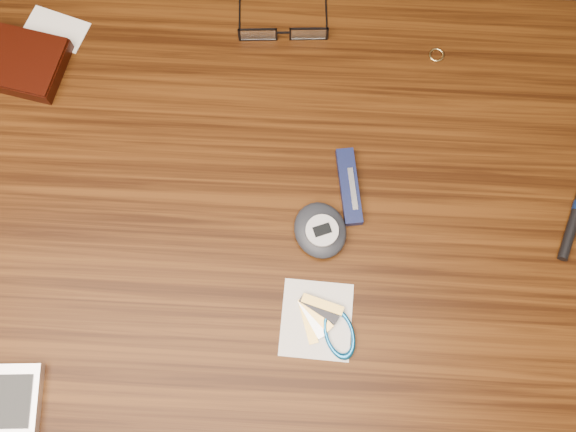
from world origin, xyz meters
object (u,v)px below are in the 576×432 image
(wallet_and_card, at_px, (22,62))
(pocket_knife, at_px, (349,187))
(pda_phone, at_px, (12,414))
(notepad_keys, at_px, (328,325))
(desk, at_px, (274,258))
(pedometer, at_px, (320,230))
(eyeglasses, at_px, (283,30))

(wallet_and_card, relative_size, pocket_knife, 1.48)
(wallet_and_card, bearing_deg, pda_phone, -81.71)
(wallet_and_card, bearing_deg, pocket_knife, -18.98)
(notepad_keys, xyz_separation_m, pocket_knife, (0.02, 0.17, 0.00))
(pocket_knife, bearing_deg, desk, -142.61)
(wallet_and_card, xyz_separation_m, pda_phone, (0.06, -0.43, -0.00))
(pocket_knife, bearing_deg, pedometer, -119.42)
(eyeglasses, relative_size, pda_phone, 1.16)
(wallet_and_card, bearing_deg, eyeglasses, 10.93)
(desk, bearing_deg, pedometer, 9.91)
(desk, relative_size, eyeglasses, 7.81)
(pedometer, bearing_deg, eyeglasses, 102.32)
(desk, bearing_deg, eyeglasses, 90.42)
(eyeglasses, bearing_deg, notepad_keys, -79.26)
(pocket_knife, bearing_deg, pda_phone, -141.88)
(desk, height_order, eyeglasses, eyeglasses)
(desk, relative_size, pda_phone, 9.09)
(notepad_keys, bearing_deg, pocket_knife, 83.23)
(desk, distance_m, eyeglasses, 0.30)
(pocket_knife, bearing_deg, eyeglasses, 113.62)
(eyeglasses, height_order, pda_phone, eyeglasses)
(pedometer, height_order, notepad_keys, pedometer)
(desk, distance_m, pocket_knife, 0.16)
(notepad_keys, bearing_deg, desk, 124.90)
(pedometer, bearing_deg, pda_phone, -145.59)
(pda_phone, relative_size, pocket_knife, 1.12)
(wallet_and_card, height_order, pda_phone, wallet_and_card)
(pda_phone, distance_m, pocket_knife, 0.46)
(desk, distance_m, wallet_and_card, 0.41)
(wallet_and_card, xyz_separation_m, pocket_knife, (0.42, -0.15, -0.01))
(desk, height_order, notepad_keys, notepad_keys)
(eyeglasses, height_order, pocket_knife, eyeglasses)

